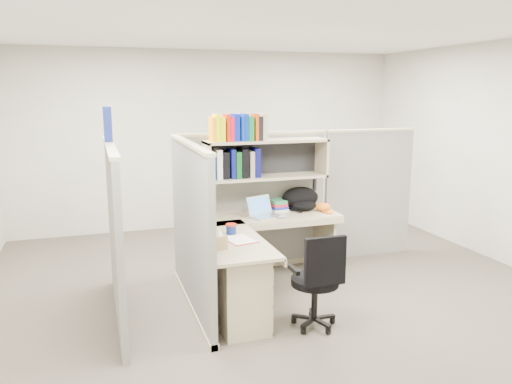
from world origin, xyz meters
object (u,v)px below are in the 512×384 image
object	(u,v)px
desk	(250,269)
backpack	(302,199)
snack_canister	(231,229)
laptop	(266,207)
task_chair	(316,295)

from	to	relation	value
desk	backpack	size ratio (longest dim) A/B	3.97
backpack	snack_canister	xyz separation A→B (m)	(-1.06, -0.72, -0.08)
laptop	backpack	size ratio (longest dim) A/B	0.73
desk	snack_canister	distance (m)	0.43
laptop	task_chair	bearing A→B (deg)	-109.64
desk	laptop	xyz separation A→B (m)	(0.43, 0.76, 0.41)
laptop	backpack	xyz separation A→B (m)	(0.52, 0.20, 0.01)
laptop	task_chair	world-z (taller)	laptop
laptop	snack_canister	distance (m)	0.75
laptop	desk	bearing A→B (deg)	-140.53
task_chair	snack_canister	bearing A→B (deg)	127.82
laptop	task_chair	distance (m)	1.37
desk	backpack	world-z (taller)	backpack
backpack	task_chair	distance (m)	1.63
snack_canister	task_chair	world-z (taller)	task_chair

